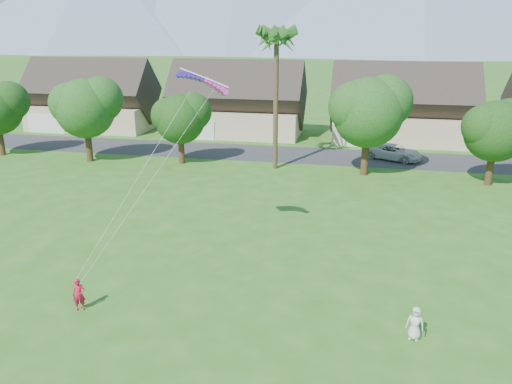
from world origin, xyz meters
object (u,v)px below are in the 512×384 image
(kite_flyer, at_px, (79,295))
(parafoil_kite, at_px, (204,79))
(watcher, at_px, (415,323))
(parked_car, at_px, (394,152))

(kite_flyer, height_order, parafoil_kite, parafoil_kite)
(watcher, relative_size, parafoil_kite, 0.50)
(kite_flyer, distance_m, parafoil_kite, 12.03)
(parked_car, distance_m, parafoil_kite, 28.42)
(kite_flyer, height_order, watcher, kite_flyer)
(parked_car, bearing_deg, kite_flyer, 177.10)
(parafoil_kite, bearing_deg, parked_car, 45.62)
(parafoil_kite, bearing_deg, watcher, -48.92)
(watcher, xyz_separation_m, parafoil_kite, (-10.68, 6.11, 9.05))
(parked_car, height_order, parafoil_kite, parafoil_kite)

